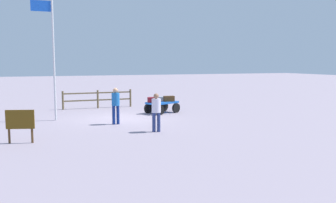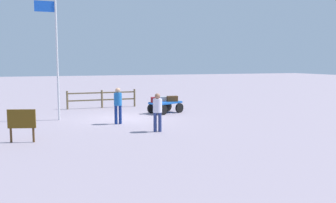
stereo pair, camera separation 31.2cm
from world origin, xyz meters
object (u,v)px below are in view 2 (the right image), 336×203
object	(u,v)px
worker_trailing	(118,102)
flagpole	(55,50)
suitcase_grey	(155,100)
signboard	(22,121)
suitcase_dark	(172,99)
worker_lead	(157,109)
suitcase_navy	(163,99)
luggage_cart	(165,105)

from	to	relation	value
worker_trailing	flagpole	xyz separation A→B (m)	(2.65, -2.17, 2.45)
suitcase_grey	signboard	world-z (taller)	signboard
suitcase_dark	flagpole	world-z (taller)	flagpole
suitcase_grey	worker_lead	distance (m)	5.22
signboard	suitcase_dark	bearing A→B (deg)	-145.83
worker_trailing	signboard	distance (m)	4.84
suitcase_dark	suitcase_grey	bearing A→B (deg)	5.00
suitcase_navy	flagpole	world-z (taller)	flagpole
worker_trailing	suitcase_navy	bearing A→B (deg)	-136.77
luggage_cart	flagpole	size ratio (longest dim) A/B	0.36
suitcase_navy	flagpole	distance (m)	6.58
suitcase_dark	suitcase_grey	world-z (taller)	suitcase_dark
suitcase_dark	worker_lead	xyz separation A→B (m)	(2.56, 5.09, 0.15)
suitcase_navy	signboard	world-z (taller)	signboard
luggage_cart	suitcase_navy	bearing A→B (deg)	-88.08
worker_trailing	signboard	xyz separation A→B (m)	(4.07, 2.61, -0.24)
suitcase_navy	worker_trailing	world-z (taller)	worker_trailing
luggage_cart	suitcase_dark	bearing A→B (deg)	178.05
signboard	luggage_cart	bearing A→B (deg)	-144.25
suitcase_dark	signboard	bearing A→B (deg)	34.17
suitcase_navy	suitcase_dark	size ratio (longest dim) A/B	0.80
suitcase_grey	worker_trailing	distance (m)	3.72
suitcase_navy	signboard	distance (m)	9.30
luggage_cart	signboard	size ratio (longest dim) A/B	1.75
worker_lead	signboard	bearing A→B (deg)	2.24
suitcase_dark	signboard	xyz separation A→B (m)	(7.79, 5.29, -0.03)
suitcase_grey	flagpole	world-z (taller)	flagpole
suitcase_navy	suitcase_grey	size ratio (longest dim) A/B	0.95
worker_lead	worker_trailing	size ratio (longest dim) A/B	0.94
suitcase_navy	worker_lead	world-z (taller)	worker_lead
luggage_cart	flagpole	distance (m)	6.69
suitcase_dark	worker_lead	world-z (taller)	worker_lead
flagpole	worker_lead	bearing A→B (deg)	129.74
worker_trailing	flagpole	distance (m)	4.21
worker_lead	worker_trailing	world-z (taller)	worker_trailing
worker_lead	flagpole	xyz separation A→B (m)	(3.81, -4.58, 2.51)
worker_trailing	luggage_cart	bearing A→B (deg)	-140.77
worker_lead	luggage_cart	bearing A→B (deg)	-112.77
worker_lead	flagpole	bearing A→B (deg)	-50.26
luggage_cart	worker_trailing	xyz separation A→B (m)	(3.30, 2.69, 0.57)
suitcase_navy	suitcase_grey	distance (m)	0.80
suitcase_grey	flagpole	distance (m)	5.97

